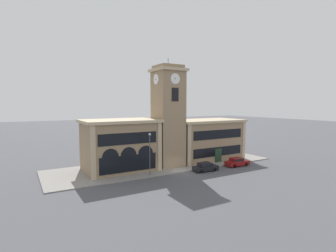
{
  "coord_description": "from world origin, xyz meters",
  "views": [
    {
      "loc": [
        -22.74,
        -34.37,
        10.99
      ],
      "look_at": [
        -1.34,
        2.58,
        7.35
      ],
      "focal_mm": 28.0,
      "sensor_mm": 36.0,
      "label": 1
    }
  ],
  "objects_px": {
    "street_lamp": "(150,148)",
    "parked_car_near": "(205,167)",
    "bollard": "(206,164)",
    "parked_car_mid": "(237,162)"
  },
  "relations": [
    {
      "from": "parked_car_mid",
      "to": "street_lamp",
      "type": "xyz_separation_m",
      "value": [
        -16.19,
        1.81,
        3.54
      ]
    },
    {
      "from": "street_lamp",
      "to": "bollard",
      "type": "distance_m",
      "value": 11.09
    },
    {
      "from": "street_lamp",
      "to": "parked_car_near",
      "type": "bearing_deg",
      "value": -11.19
    },
    {
      "from": "parked_car_mid",
      "to": "street_lamp",
      "type": "bearing_deg",
      "value": 177.15
    },
    {
      "from": "parked_car_near",
      "to": "bollard",
      "type": "xyz_separation_m",
      "value": [
        1.33,
        1.58,
        -0.07
      ]
    },
    {
      "from": "parked_car_mid",
      "to": "bollard",
      "type": "relative_size",
      "value": 4.18
    },
    {
      "from": "parked_car_near",
      "to": "bollard",
      "type": "distance_m",
      "value": 2.07
    },
    {
      "from": "parked_car_near",
      "to": "street_lamp",
      "type": "distance_m",
      "value": 9.98
    },
    {
      "from": "parked_car_near",
      "to": "parked_car_mid",
      "type": "relative_size",
      "value": 0.96
    },
    {
      "from": "street_lamp",
      "to": "bollard",
      "type": "xyz_separation_m",
      "value": [
        10.47,
        -0.23,
        -3.65
      ]
    }
  ]
}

